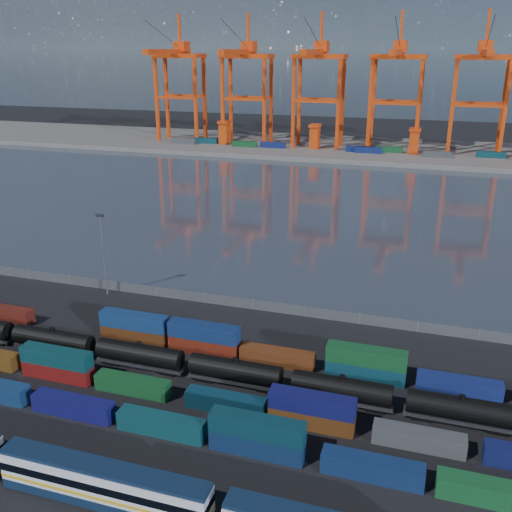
% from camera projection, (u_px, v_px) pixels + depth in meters
% --- Properties ---
extents(ground, '(700.00, 700.00, 0.00)m').
position_uv_depth(ground, '(193.00, 389.00, 82.33)').
color(ground, black).
rests_on(ground, ground).
extents(harbor_water, '(700.00, 700.00, 0.00)m').
position_uv_depth(harbor_water, '(329.00, 207.00, 176.34)').
color(harbor_water, '#2F3845').
rests_on(harbor_water, ground).
extents(far_quay, '(700.00, 70.00, 2.00)m').
position_uv_depth(far_quay, '(371.00, 150.00, 270.01)').
color(far_quay, '#514F4C').
rests_on(far_quay, ground).
extents(passenger_train, '(76.19, 2.99, 5.12)m').
position_uv_depth(passenger_train, '(104.00, 485.00, 60.62)').
color(passenger_train, silver).
rests_on(passenger_train, ground).
extents(container_row_south, '(139.48, 2.37, 5.06)m').
position_uv_depth(container_row_south, '(28.00, 393.00, 77.99)').
color(container_row_south, '#3F4244').
rests_on(container_row_south, ground).
extents(container_row_mid, '(141.33, 2.27, 4.84)m').
position_uv_depth(container_row_mid, '(212.00, 398.00, 77.50)').
color(container_row_mid, '#393C3D').
rests_on(container_row_mid, ground).
extents(container_row_north, '(140.17, 2.38, 5.08)m').
position_uv_depth(container_row_north, '(221.00, 345.00, 90.75)').
color(container_row_north, navy).
rests_on(container_row_north, ground).
extents(tanker_string, '(122.70, 3.05, 4.37)m').
position_uv_depth(tanker_string, '(96.00, 347.00, 89.25)').
color(tanker_string, black).
rests_on(tanker_string, ground).
extents(waterfront_fence, '(160.12, 0.12, 2.20)m').
position_uv_depth(waterfront_fence, '(253.00, 304.00, 107.05)').
color(waterfront_fence, '#595B5E').
rests_on(waterfront_fence, ground).
extents(yard_light_mast, '(1.60, 0.40, 16.60)m').
position_uv_depth(yard_light_mast, '(103.00, 250.00, 110.92)').
color(yard_light_mast, slate).
rests_on(yard_light_mast, ground).
extents(gantry_cranes, '(198.77, 45.64, 61.80)m').
position_uv_depth(gantry_cranes, '(357.00, 68.00, 253.53)').
color(gantry_cranes, '#E0400F').
rests_on(gantry_cranes, ground).
extents(quay_containers, '(172.58, 10.99, 2.60)m').
position_uv_depth(quay_containers, '(343.00, 149.00, 259.32)').
color(quay_containers, navy).
rests_on(quay_containers, far_quay).
extents(straddle_carriers, '(140.00, 7.00, 11.10)m').
position_uv_depth(straddle_carriers, '(363.00, 138.00, 259.42)').
color(straddle_carriers, '#E0400F').
rests_on(straddle_carriers, far_quay).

